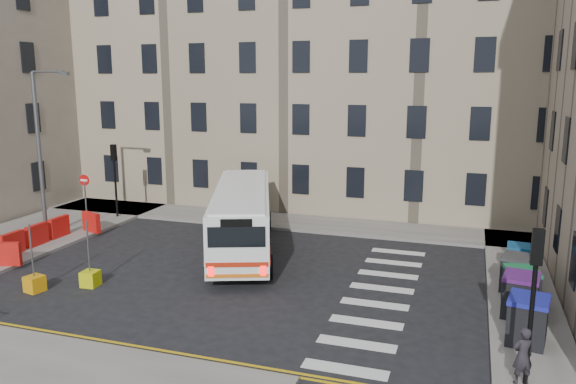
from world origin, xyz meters
The scene contains 19 objects.
ground centered at (0.00, 0.00, 0.00)m, with size 120.00×120.00×0.00m, color black.
pavement_north centered at (-6.00, 8.60, 0.07)m, with size 36.00×3.20×0.15m, color slate.
pavement_east centered at (9.00, 4.00, 0.07)m, with size 2.40×26.00×0.15m, color slate.
pavement_west centered at (-14.00, 1.00, 0.07)m, with size 6.00×22.00×0.15m, color slate.
terrace_north centered at (-7.00, 15.50, 8.62)m, with size 38.30×10.80×17.20m.
traffic_light_east centered at (8.60, -5.50, 2.87)m, with size 0.28×0.22×4.10m.
traffic_light_nw centered at (-12.00, 6.50, 2.87)m, with size 0.28×0.22×4.10m.
streetlamp centered at (-13.00, 2.00, 4.34)m, with size 0.50×0.22×8.14m.
no_entry_north centered at (-12.50, 4.50, 2.08)m, with size 0.60×0.08×3.00m.
roadworks_barriers centered at (-11.84, 0.50, 0.65)m, with size 1.66×6.26×1.00m.
bus centered at (-2.90, 3.21, 1.67)m, with size 5.99×10.76×2.89m.
wheelie_bin_a centered at (8.80, -3.01, 0.86)m, with size 1.31×1.45×1.41m.
wheelie_bin_b centered at (8.74, -1.00, 0.86)m, with size 1.30×1.44×1.41m.
wheelie_bin_c centered at (8.82, -0.17, 0.83)m, with size 1.24×1.37×1.34m.
wheelie_bin_d centered at (8.78, 1.41, 0.82)m, with size 1.29×1.41×1.33m.
wheelie_bin_e centered at (8.97, 3.47, 0.73)m, with size 0.97×1.10×1.15m.
pedestrian centered at (8.48, -5.55, 0.92)m, with size 0.56×0.37×1.54m, color black.
bollard_yellow centered at (-8.30, -3.98, 0.30)m, with size 0.60×0.60×0.60m, color orange.
bollard_chevron centered at (-6.67, -2.86, 0.30)m, with size 0.60×0.60×0.60m, color #BFC50B.
Camera 1 is at (6.94, -19.88, 7.82)m, focal length 35.00 mm.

